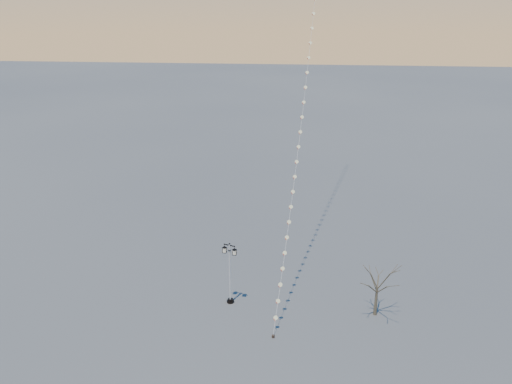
# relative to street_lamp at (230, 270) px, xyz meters

# --- Properties ---
(ground) EXTENTS (300.00, 300.00, 0.00)m
(ground) POSITION_rel_street_lamp_xyz_m (1.51, -2.70, -2.48)
(ground) COLOR #4E504F
(ground) RESTS_ON ground
(street_lamp) EXTENTS (1.09, 0.65, 4.48)m
(street_lamp) POSITION_rel_street_lamp_xyz_m (0.00, 0.00, 0.00)
(street_lamp) COLOR black
(street_lamp) RESTS_ON ground
(bare_tree) EXTENTS (2.27, 2.27, 3.77)m
(bare_tree) POSITION_rel_street_lamp_xyz_m (9.67, -0.46, 0.14)
(bare_tree) COLOR brown
(bare_tree) RESTS_ON ground
(kite_train) EXTENTS (3.19, 28.50, 31.66)m
(kite_train) POSITION_rel_street_lamp_xyz_m (4.51, 10.29, 13.23)
(kite_train) COLOR black
(kite_train) RESTS_ON ground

